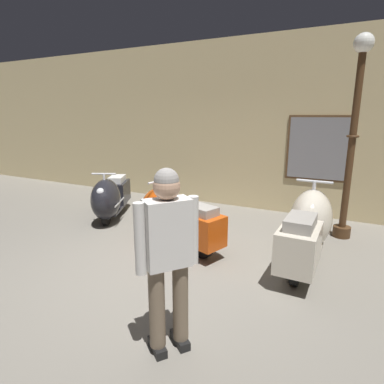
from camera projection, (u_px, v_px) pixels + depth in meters
ground_plane at (157, 268)px, 4.29m from camera, size 60.00×60.00×0.00m
showroom_back_wall at (251, 126)px, 6.77m from camera, size 18.00×0.63×3.55m
scooter_0 at (110, 197)px, 6.17m from camera, size 1.11×1.65×0.98m
scooter_1 at (172, 217)px, 4.96m from camera, size 1.70×0.97×1.00m
scooter_2 at (307, 227)px, 4.39m from camera, size 0.60×1.82×1.11m
lamppost at (353, 131)px, 4.99m from camera, size 0.29×0.29×3.18m
visitor_0 at (168, 250)px, 2.60m from camera, size 0.40×0.45×1.62m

